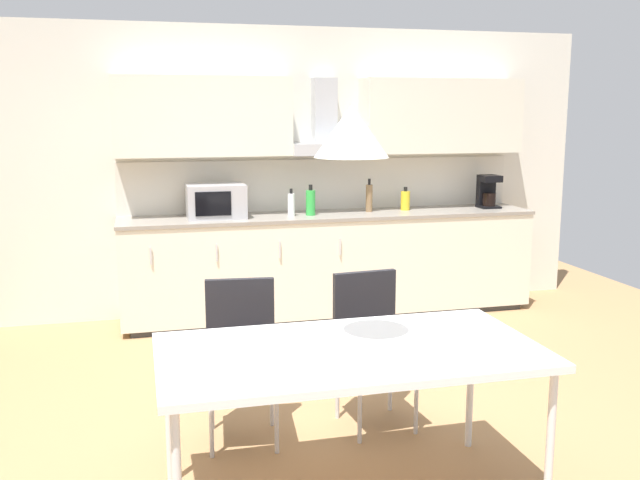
{
  "coord_description": "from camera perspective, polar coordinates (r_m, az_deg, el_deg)",
  "views": [
    {
      "loc": [
        -0.81,
        -3.62,
        1.78
      ],
      "look_at": [
        0.26,
        0.56,
        1.0
      ],
      "focal_mm": 40.0,
      "sensor_mm": 36.0,
      "label": 1
    }
  ],
  "objects": [
    {
      "name": "ground_plane",
      "position": [
        4.12,
        -1.62,
        -15.51
      ],
      "size": [
        8.14,
        7.76,
        0.02
      ],
      "primitive_type": "cube",
      "color": "#9E754C"
    },
    {
      "name": "wall_back",
      "position": [
        6.33,
        -6.95,
        5.41
      ],
      "size": [
        6.51,
        0.1,
        2.51
      ],
      "primitive_type": "cube",
      "color": "silver",
      "rests_on": "ground_plane"
    },
    {
      "name": "kitchen_counter",
      "position": [
        6.27,
        0.83,
        -1.94
      ],
      "size": [
        3.61,
        0.63,
        0.91
      ],
      "color": "#333333",
      "rests_on": "ground_plane"
    },
    {
      "name": "backsplash_tile",
      "position": [
        6.43,
        0.18,
        4.48
      ],
      "size": [
        3.59,
        0.02,
        0.45
      ],
      "primitive_type": "cube",
      "color": "silver",
      "rests_on": "kitchen_counter"
    },
    {
      "name": "upper_wall_cabinets",
      "position": [
        6.25,
        0.55,
        9.79
      ],
      "size": [
        3.59,
        0.4,
        0.66
      ],
      "color": "silver"
    },
    {
      "name": "microwave",
      "position": [
        5.99,
        -8.33,
        3.1
      ],
      "size": [
        0.48,
        0.35,
        0.28
      ],
      "color": "#ADADB2",
      "rests_on": "kitchen_counter"
    },
    {
      "name": "coffee_maker",
      "position": [
        6.74,
        13.27,
        3.81
      ],
      "size": [
        0.18,
        0.19,
        0.3
      ],
      "color": "black",
      "rests_on": "kitchen_counter"
    },
    {
      "name": "bottle_brown",
      "position": [
        6.3,
        3.95,
        3.4
      ],
      "size": [
        0.06,
        0.06,
        0.29
      ],
      "color": "brown",
      "rests_on": "kitchen_counter"
    },
    {
      "name": "bottle_green",
      "position": [
        6.08,
        -0.76,
        3.04
      ],
      "size": [
        0.08,
        0.08,
        0.26
      ],
      "color": "green",
      "rests_on": "kitchen_counter"
    },
    {
      "name": "bottle_white",
      "position": [
        6.04,
        -2.32,
        2.88
      ],
      "size": [
        0.06,
        0.06,
        0.23
      ],
      "color": "white",
      "rests_on": "kitchen_counter"
    },
    {
      "name": "bottle_yellow",
      "position": [
        6.44,
        6.84,
        3.18
      ],
      "size": [
        0.08,
        0.08,
        0.21
      ],
      "color": "yellow",
      "rests_on": "kitchen_counter"
    },
    {
      "name": "dining_table",
      "position": [
        3.22,
        2.39,
        -9.34
      ],
      "size": [
        1.7,
        0.88,
        0.75
      ],
      "color": "white",
      "rests_on": "ground_plane"
    },
    {
      "name": "chair_far_left",
      "position": [
        3.96,
        -6.32,
        -8.2
      ],
      "size": [
        0.44,
        0.44,
        0.87
      ],
      "color": "black",
      "rests_on": "ground_plane"
    },
    {
      "name": "chair_far_right",
      "position": [
        4.12,
        4.09,
        -7.41
      ],
      "size": [
        0.43,
        0.43,
        0.87
      ],
      "color": "black",
      "rests_on": "ground_plane"
    },
    {
      "name": "pendant_lamp",
      "position": [
        3.03,
        2.53,
        8.69
      ],
      "size": [
        0.32,
        0.32,
        0.22
      ],
      "primitive_type": "cone",
      "color": "silver"
    }
  ]
}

